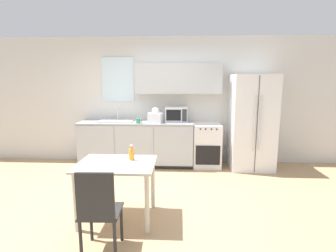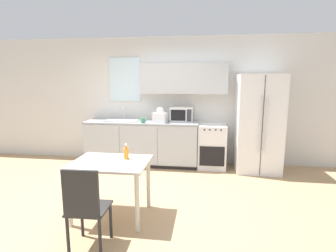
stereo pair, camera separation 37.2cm
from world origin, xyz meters
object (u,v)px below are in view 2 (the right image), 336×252
oven_range (212,146)px  dining_chair_near (85,204)px  refrigerator (258,123)px  microwave (182,114)px  coffee_mug (143,120)px  drink_bottle (126,153)px  dining_table (111,171)px

oven_range → dining_chair_near: bearing=-114.5°
refrigerator → microwave: size_ratio=4.11×
oven_range → coffee_mug: coffee_mug is taller
microwave → drink_bottle: (-0.55, -2.18, -0.25)m
oven_range → refrigerator: refrigerator is taller
oven_range → microwave: size_ratio=1.93×
microwave → coffee_mug: microwave is taller
microwave → coffee_mug: bearing=-157.0°
oven_range → refrigerator: size_ratio=0.47×
coffee_mug → dining_table: coffee_mug is taller
oven_range → microwave: 0.91m
refrigerator → dining_chair_near: size_ratio=2.05×
coffee_mug → drink_bottle: bearing=-83.6°
dining_table → refrigerator: bearing=43.9°
refrigerator → microwave: bearing=173.9°
oven_range → coffee_mug: bearing=-170.7°
oven_range → dining_table: (-1.35, -2.23, 0.18)m
refrigerator → drink_bottle: refrigerator is taller
dining_table → dining_chair_near: 0.76m
oven_range → dining_chair_near: (-1.36, -2.98, 0.09)m
microwave → oven_range: bearing=-8.2°
refrigerator → coffee_mug: (-2.28, -0.16, 0.03)m
refrigerator → dining_table: bearing=-136.1°
oven_range → drink_bottle: size_ratio=4.38×
oven_range → dining_table: oven_range is taller
oven_range → microwave: bearing=171.8°
oven_range → refrigerator: bearing=-4.6°
oven_range → dining_table: 2.62m
coffee_mug → dining_table: 2.04m
coffee_mug → dining_chair_near: bearing=-89.3°
dining_chair_near → dining_table: bearing=87.8°
refrigerator → coffee_mug: size_ratio=16.48×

